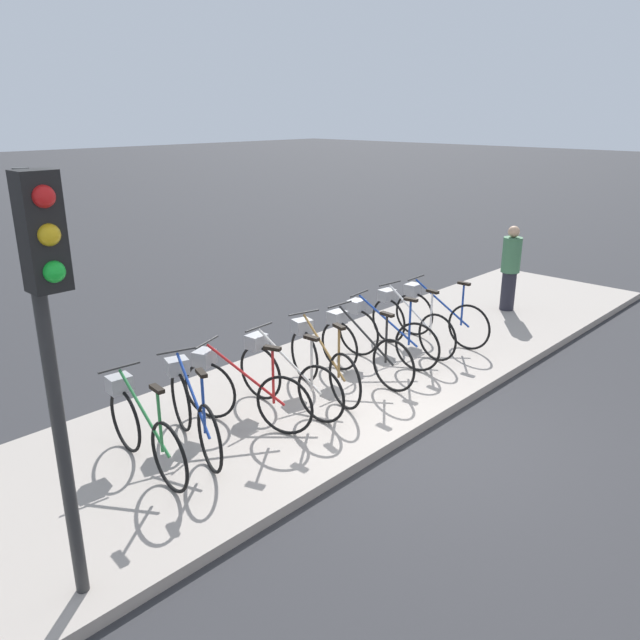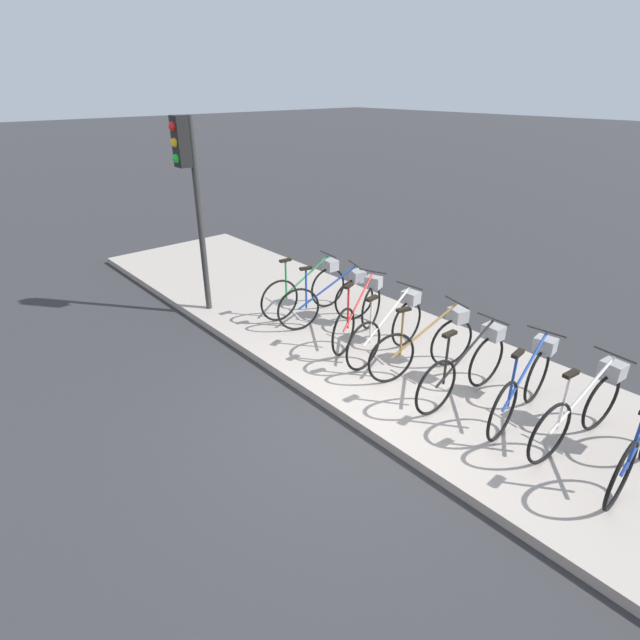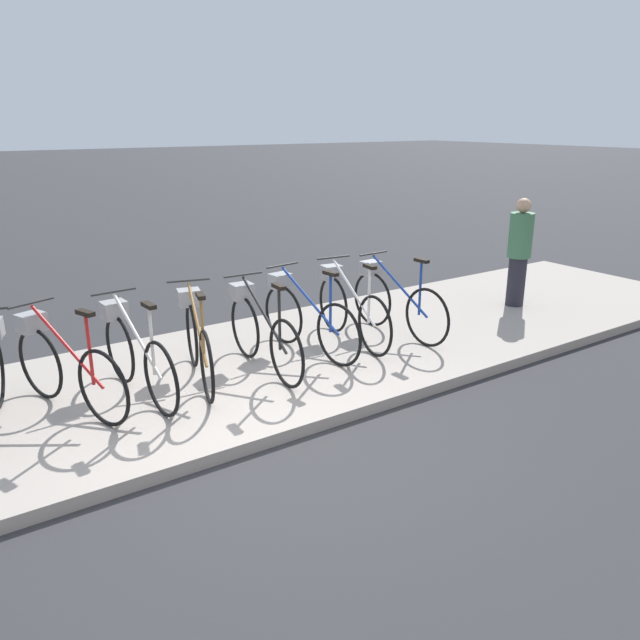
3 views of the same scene
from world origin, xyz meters
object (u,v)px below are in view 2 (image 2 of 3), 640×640
object	(u,v)px
parked_bicycle_1	(332,298)
parked_bicycle_7	(583,407)
parked_bicycle_3	(390,326)
parked_bicycle_5	(468,365)
traffic_light	(189,176)
parked_bicycle_4	(428,342)
parked_bicycle_0	(309,288)
parked_bicycle_2	(361,311)
parked_bicycle_6	(525,383)

from	to	relation	value
parked_bicycle_1	parked_bicycle_7	size ratio (longest dim) A/B	0.96
parked_bicycle_7	parked_bicycle_3	bearing A→B (deg)	-178.10
parked_bicycle_5	parked_bicycle_7	world-z (taller)	same
parked_bicycle_1	traffic_light	distance (m)	2.99
parked_bicycle_1	parked_bicycle_5	world-z (taller)	same
parked_bicycle_4	parked_bicycle_5	size ratio (longest dim) A/B	0.97
parked_bicycle_1	parked_bicycle_0	bearing A→B (deg)	178.60
parked_bicycle_4	parked_bicycle_7	bearing A→B (deg)	1.92
parked_bicycle_0	parked_bicycle_2	world-z (taller)	same
parked_bicycle_4	parked_bicycle_7	xyz separation A→B (m)	(2.04, 0.07, 0.00)
parked_bicycle_7	parked_bicycle_2	bearing A→B (deg)	-179.48
parked_bicycle_2	parked_bicycle_4	world-z (taller)	same
parked_bicycle_4	parked_bicycle_7	size ratio (longest dim) A/B	0.98
parked_bicycle_0	parked_bicycle_5	distance (m)	3.31
parked_bicycle_7	parked_bicycle_0	bearing A→B (deg)	-179.92
parked_bicycle_3	parked_bicycle_4	world-z (taller)	same
parked_bicycle_6	traffic_light	size ratio (longest dim) A/B	0.54
parked_bicycle_2	parked_bicycle_6	size ratio (longest dim) A/B	0.95
traffic_light	parked_bicycle_0	bearing A→B (deg)	46.02
parked_bicycle_1	parked_bicycle_4	bearing A→B (deg)	-1.36
parked_bicycle_5	parked_bicycle_0	bearing A→B (deg)	176.98
parked_bicycle_4	traffic_light	distance (m)	4.52
parked_bicycle_2	parked_bicycle_4	size ratio (longest dim) A/B	0.98
parked_bicycle_3	parked_bicycle_4	xyz separation A→B (m)	(0.67, 0.02, 0.00)
parked_bicycle_0	parked_bicycle_6	distance (m)	3.98
parked_bicycle_3	parked_bicycle_6	bearing A→B (deg)	2.06
parked_bicycle_1	parked_bicycle_6	bearing A→B (deg)	0.08
parked_bicycle_4	parked_bicycle_5	world-z (taller)	same
parked_bicycle_1	parked_bicycle_2	xyz separation A→B (m)	(0.67, -0.01, 0.00)
parked_bicycle_6	parked_bicycle_7	distance (m)	0.66
parked_bicycle_6	traffic_light	world-z (taller)	traffic_light
parked_bicycle_0	parked_bicycle_6	world-z (taller)	same
parked_bicycle_3	traffic_light	distance (m)	3.95
parked_bicycle_1	parked_bicycle_7	distance (m)	4.04
parked_bicycle_4	parked_bicycle_5	distance (m)	0.71
parked_bicycle_0	parked_bicycle_3	size ratio (longest dim) A/B	1.00
parked_bicycle_0	traffic_light	bearing A→B (deg)	-133.98
traffic_light	parked_bicycle_4	bearing A→B (deg)	18.27
parked_bicycle_1	parked_bicycle_4	xyz separation A→B (m)	(2.00, -0.05, 0.00)
parked_bicycle_6	parked_bicycle_2	bearing A→B (deg)	-179.70
parked_bicycle_2	parked_bicycle_7	xyz separation A→B (m)	(3.37, 0.03, 0.00)
parked_bicycle_7	traffic_light	size ratio (longest dim) A/B	0.54
parked_bicycle_0	parked_bicycle_5	world-z (taller)	same
parked_bicycle_3	parked_bicycle_6	size ratio (longest dim) A/B	1.00
parked_bicycle_0	parked_bicycle_7	xyz separation A→B (m)	(4.65, 0.01, 0.00)
parked_bicycle_2	parked_bicycle_7	bearing A→B (deg)	0.52
parked_bicycle_1	parked_bicycle_3	bearing A→B (deg)	-2.97
parked_bicycle_3	parked_bicycle_6	distance (m)	2.05
parked_bicycle_6	traffic_light	bearing A→B (deg)	-165.74
parked_bicycle_1	parked_bicycle_4	world-z (taller)	same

